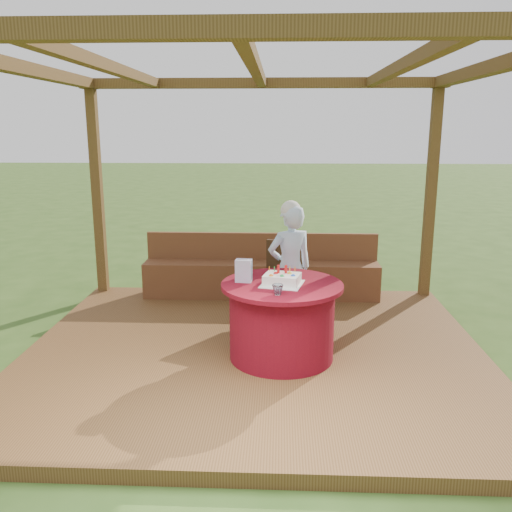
{
  "coord_description": "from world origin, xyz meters",
  "views": [
    {
      "loc": [
        0.24,
        -5.02,
        2.26
      ],
      "look_at": [
        0.0,
        0.25,
        1.0
      ],
      "focal_mm": 38.0,
      "sensor_mm": 36.0,
      "label": 1
    }
  ],
  "objects": [
    {
      "name": "ground",
      "position": [
        0.0,
        0.0,
        0.0
      ],
      "size": [
        60.0,
        60.0,
        0.0
      ],
      "primitive_type": "plane",
      "color": "#304F1A",
      "rests_on": "ground"
    },
    {
      "name": "deck",
      "position": [
        0.0,
        0.0,
        0.06
      ],
      "size": [
        4.5,
        4.0,
        0.12
      ],
      "primitive_type": "cube",
      "color": "brown",
      "rests_on": "ground"
    },
    {
      "name": "pergola",
      "position": [
        0.0,
        0.0,
        2.41
      ],
      "size": [
        4.5,
        4.0,
        2.72
      ],
      "color": "brown",
      "rests_on": "deck"
    },
    {
      "name": "bench",
      "position": [
        0.0,
        1.72,
        0.38
      ],
      "size": [
        3.0,
        0.42,
        0.8
      ],
      "color": "brown",
      "rests_on": "deck"
    },
    {
      "name": "table",
      "position": [
        0.26,
        -0.2,
        0.49
      ],
      "size": [
        1.13,
        1.13,
        0.73
      ],
      "color": "maroon",
      "rests_on": "deck"
    },
    {
      "name": "chair",
      "position": [
        0.25,
        0.82,
        0.62
      ],
      "size": [
        0.58,
        0.58,
        0.89
      ],
      "color": "#372111",
      "rests_on": "deck"
    },
    {
      "name": "elderly_woman",
      "position": [
        0.35,
        0.54,
        0.82
      ],
      "size": [
        0.58,
        0.49,
        1.4
      ],
      "color": "#AAD3FD",
      "rests_on": "deck"
    },
    {
      "name": "birthday_cake",
      "position": [
        0.26,
        -0.24,
        0.9
      ],
      "size": [
        0.43,
        0.43,
        0.17
      ],
      "color": "white",
      "rests_on": "table"
    },
    {
      "name": "gift_bag",
      "position": [
        -0.1,
        -0.16,
        0.96
      ],
      "size": [
        0.16,
        0.11,
        0.21
      ],
      "primitive_type": "cube",
      "rotation": [
        0.0,
        0.0,
        -0.13
      ],
      "color": "#E191C4",
      "rests_on": "table"
    },
    {
      "name": "drinking_glass",
      "position": [
        0.22,
        -0.55,
        0.9
      ],
      "size": [
        0.13,
        0.13,
        0.09
      ],
      "primitive_type": "imported",
      "rotation": [
        0.0,
        0.0,
        0.41
      ],
      "color": "white",
      "rests_on": "table"
    }
  ]
}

